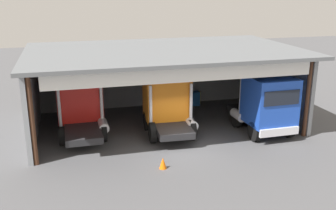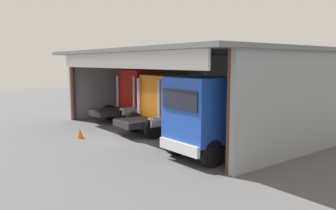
{
  "view_description": "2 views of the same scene",
  "coord_description": "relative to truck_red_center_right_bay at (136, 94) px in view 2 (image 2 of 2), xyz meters",
  "views": [
    {
      "loc": [
        -5.69,
        -18.35,
        8.39
      ],
      "look_at": [
        0.0,
        2.99,
        1.61
      ],
      "focal_mm": 41.88,
      "sensor_mm": 36.0,
      "label": 1
    },
    {
      "loc": [
        15.64,
        -8.98,
        4.11
      ],
      "look_at": [
        0.0,
        2.99,
        1.61
      ],
      "focal_mm": 36.03,
      "sensor_mm": 36.0,
      "label": 2
    }
  ],
  "objects": [
    {
      "name": "truck_blue_yard_outside",
      "position": [
        10.32,
        -2.93,
        0.02
      ],
      "size": [
        2.67,
        4.97,
        3.62
      ],
      "rotation": [
        0.0,
        0.0,
        3.16
      ],
      "color": "#1E47B7",
      "rests_on": "ground"
    },
    {
      "name": "truck_orange_left_bay",
      "position": [
        4.92,
        -1.21,
        -0.04
      ],
      "size": [
        2.78,
        4.35,
        3.36
      ],
      "rotation": [
        0.0,
        0.0,
        -0.06
      ],
      "color": "orange",
      "rests_on": "ground"
    },
    {
      "name": "ground_plane",
      "position": [
        5.0,
        -3.9,
        -1.83
      ],
      "size": [
        80.0,
        80.0,
        0.0
      ],
      "primitive_type": "plane",
      "color": "#4C4C4F",
      "rests_on": "ground"
    },
    {
      "name": "tool_cart",
      "position": [
        8.11,
        3.69,
        -1.33
      ],
      "size": [
        0.9,
        0.6,
        1.0
      ],
      "primitive_type": "cube",
      "color": "#1E59A5",
      "rests_on": "ground"
    },
    {
      "name": "traffic_cone",
      "position": [
        3.46,
        -5.77,
        -1.55
      ],
      "size": [
        0.36,
        0.36,
        0.56
      ],
      "primitive_type": "cone",
      "color": "orange",
      "rests_on": "ground"
    },
    {
      "name": "oil_drum",
      "position": [
        8.46,
        3.9,
        -1.37
      ],
      "size": [
        0.58,
        0.58,
        0.92
      ],
      "primitive_type": "cylinder",
      "color": "gold",
      "rests_on": "ground"
    },
    {
      "name": "truck_red_center_right_bay",
      "position": [
        0.0,
        0.0,
        0.0
      ],
      "size": [
        2.72,
        4.8,
        3.55
      ],
      "rotation": [
        0.0,
        0.0,
        -0.0
      ],
      "color": "red",
      "rests_on": "ground"
    },
    {
      "name": "workshop_shed",
      "position": [
        5.0,
        1.05,
        1.59
      ],
      "size": [
        15.91,
        9.69,
        4.81
      ],
      "color": "gray",
      "rests_on": "ground"
    }
  ]
}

